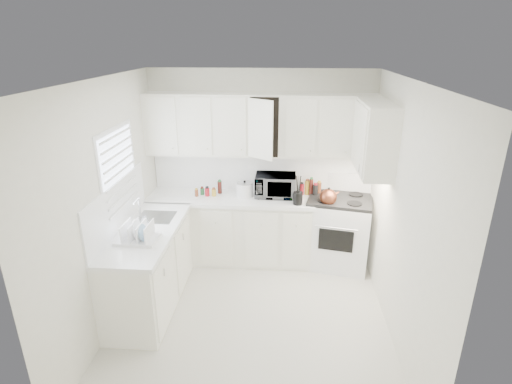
# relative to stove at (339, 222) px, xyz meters

# --- Properties ---
(floor) EXTENTS (3.20, 3.20, 0.00)m
(floor) POSITION_rel_stove_xyz_m (-1.08, -1.27, -0.63)
(floor) COLOR silver
(floor) RESTS_ON ground
(ceiling) EXTENTS (3.20, 3.20, 0.00)m
(ceiling) POSITION_rel_stove_xyz_m (-1.08, -1.27, 1.97)
(ceiling) COLOR white
(ceiling) RESTS_ON ground
(wall_back) EXTENTS (3.00, 0.00, 3.00)m
(wall_back) POSITION_rel_stove_xyz_m (-1.08, 0.33, 0.67)
(wall_back) COLOR white
(wall_back) RESTS_ON ground
(wall_front) EXTENTS (3.00, 0.00, 3.00)m
(wall_front) POSITION_rel_stove_xyz_m (-1.08, -2.87, 0.67)
(wall_front) COLOR white
(wall_front) RESTS_ON ground
(wall_left) EXTENTS (0.00, 3.20, 3.20)m
(wall_left) POSITION_rel_stove_xyz_m (-2.58, -1.27, 0.67)
(wall_left) COLOR white
(wall_left) RESTS_ON ground
(wall_right) EXTENTS (0.00, 3.20, 3.20)m
(wall_right) POSITION_rel_stove_xyz_m (0.42, -1.27, 0.67)
(wall_right) COLOR white
(wall_right) RESTS_ON ground
(window_blinds) EXTENTS (0.06, 0.96, 1.06)m
(window_blinds) POSITION_rel_stove_xyz_m (-2.56, -0.92, 0.92)
(window_blinds) COLOR white
(window_blinds) RESTS_ON wall_left
(lower_cabinets_back) EXTENTS (2.22, 0.60, 0.90)m
(lower_cabinets_back) POSITION_rel_stove_xyz_m (-1.47, 0.03, -0.18)
(lower_cabinets_back) COLOR white
(lower_cabinets_back) RESTS_ON floor
(lower_cabinets_left) EXTENTS (0.60, 1.60, 0.90)m
(lower_cabinets_left) POSITION_rel_stove_xyz_m (-2.28, -1.07, -0.18)
(lower_cabinets_left) COLOR white
(lower_cabinets_left) RESTS_ON floor
(countertop_back) EXTENTS (2.24, 0.64, 0.05)m
(countertop_back) POSITION_rel_stove_xyz_m (-1.47, 0.02, 0.30)
(countertop_back) COLOR white
(countertop_back) RESTS_ON lower_cabinets_back
(countertop_left) EXTENTS (0.64, 1.62, 0.05)m
(countertop_left) POSITION_rel_stove_xyz_m (-2.27, -1.07, 0.30)
(countertop_left) COLOR white
(countertop_left) RESTS_ON lower_cabinets_left
(backsplash_back) EXTENTS (2.98, 0.02, 0.55)m
(backsplash_back) POSITION_rel_stove_xyz_m (-1.08, 0.32, 0.60)
(backsplash_back) COLOR white
(backsplash_back) RESTS_ON wall_back
(backsplash_left) EXTENTS (0.02, 1.60, 0.55)m
(backsplash_left) POSITION_rel_stove_xyz_m (-2.57, -1.07, 0.60)
(backsplash_left) COLOR white
(backsplash_left) RESTS_ON wall_left
(upper_cabinets_back) EXTENTS (3.00, 0.33, 0.80)m
(upper_cabinets_back) POSITION_rel_stove_xyz_m (-1.08, 0.17, 0.87)
(upper_cabinets_back) COLOR white
(upper_cabinets_back) RESTS_ON wall_back
(upper_cabinets_right) EXTENTS (0.33, 0.90, 0.80)m
(upper_cabinets_right) POSITION_rel_stove_xyz_m (0.26, -0.45, 0.87)
(upper_cabinets_right) COLOR white
(upper_cabinets_right) RESTS_ON wall_right
(sink) EXTENTS (0.42, 0.38, 0.30)m
(sink) POSITION_rel_stove_xyz_m (-2.27, -0.72, 0.44)
(sink) COLOR gray
(sink) RESTS_ON countertop_left
(stove) EXTENTS (0.93, 0.82, 1.26)m
(stove) POSITION_rel_stove_xyz_m (0.00, 0.00, 0.00)
(stove) COLOR white
(stove) RESTS_ON floor
(tea_kettle) EXTENTS (0.33, 0.30, 0.25)m
(tea_kettle) POSITION_rel_stove_xyz_m (-0.18, -0.16, 0.44)
(tea_kettle) COLOR maroon
(tea_kettle) RESTS_ON stove
(frying_pan) EXTENTS (0.27, 0.44, 0.04)m
(frying_pan) POSITION_rel_stove_xyz_m (0.18, 0.16, 0.34)
(frying_pan) COLOR black
(frying_pan) RESTS_ON stove
(microwave) EXTENTS (0.54, 0.30, 0.36)m
(microwave) POSITION_rel_stove_xyz_m (-0.87, 0.10, 0.50)
(microwave) COLOR gray
(microwave) RESTS_ON countertop_back
(rice_cooker) EXTENTS (0.27, 0.27, 0.22)m
(rice_cooker) POSITION_rel_stove_xyz_m (-1.28, 0.05, 0.43)
(rice_cooker) COLOR white
(rice_cooker) RESTS_ON countertop_back
(paper_towel) EXTENTS (0.12, 0.12, 0.27)m
(paper_towel) POSITION_rel_stove_xyz_m (-1.07, 0.25, 0.46)
(paper_towel) COLOR white
(paper_towel) RESTS_ON countertop_back
(utensil_crock) EXTENTS (0.16, 0.16, 0.40)m
(utensil_crock) POSITION_rel_stove_xyz_m (-0.57, -0.18, 0.52)
(utensil_crock) COLOR black
(utensil_crock) RESTS_ON countertop_back
(dish_rack) EXTENTS (0.43, 0.33, 0.23)m
(dish_rack) POSITION_rel_stove_xyz_m (-2.28, -1.31, 0.44)
(dish_rack) COLOR white
(dish_rack) RESTS_ON countertop_left
(spice_left_0) EXTENTS (0.06, 0.06, 0.13)m
(spice_left_0) POSITION_rel_stove_xyz_m (-1.93, 0.15, 0.39)
(spice_left_0) COLOR brown
(spice_left_0) RESTS_ON countertop_back
(spice_left_1) EXTENTS (0.06, 0.06, 0.13)m
(spice_left_1) POSITION_rel_stove_xyz_m (-1.85, 0.06, 0.39)
(spice_left_1) COLOR #236B33
(spice_left_1) RESTS_ON countertop_back
(spice_left_2) EXTENTS (0.06, 0.06, 0.13)m
(spice_left_2) POSITION_rel_stove_xyz_m (-1.78, 0.15, 0.39)
(spice_left_2) COLOR #A91621
(spice_left_2) RESTS_ON countertop_back
(spice_left_3) EXTENTS (0.06, 0.06, 0.13)m
(spice_left_3) POSITION_rel_stove_xyz_m (-1.70, 0.06, 0.39)
(spice_left_3) COLOR gold
(spice_left_3) RESTS_ON countertop_back
(spice_left_4) EXTENTS (0.06, 0.06, 0.13)m
(spice_left_4) POSITION_rel_stove_xyz_m (-1.63, 0.15, 0.39)
(spice_left_4) COLOR #4C1B15
(spice_left_4) RESTS_ON countertop_back
(sauce_right_0) EXTENTS (0.06, 0.06, 0.19)m
(sauce_right_0) POSITION_rel_stove_xyz_m (-0.50, 0.19, 0.42)
(sauce_right_0) COLOR #A91621
(sauce_right_0) RESTS_ON countertop_back
(sauce_right_1) EXTENTS (0.06, 0.06, 0.19)m
(sauce_right_1) POSITION_rel_stove_xyz_m (-0.44, 0.13, 0.42)
(sauce_right_1) COLOR gold
(sauce_right_1) RESTS_ON countertop_back
(sauce_right_2) EXTENTS (0.06, 0.06, 0.19)m
(sauce_right_2) POSITION_rel_stove_xyz_m (-0.39, 0.19, 0.42)
(sauce_right_2) COLOR #4C1B15
(sauce_right_2) RESTS_ON countertop_back
(sauce_right_3) EXTENTS (0.06, 0.06, 0.19)m
(sauce_right_3) POSITION_rel_stove_xyz_m (-0.33, 0.13, 0.42)
(sauce_right_3) COLOR black
(sauce_right_3) RESTS_ON countertop_back
(sauce_right_4) EXTENTS (0.06, 0.06, 0.19)m
(sauce_right_4) POSITION_rel_stove_xyz_m (-0.28, 0.19, 0.42)
(sauce_right_4) COLOR brown
(sauce_right_4) RESTS_ON countertop_back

